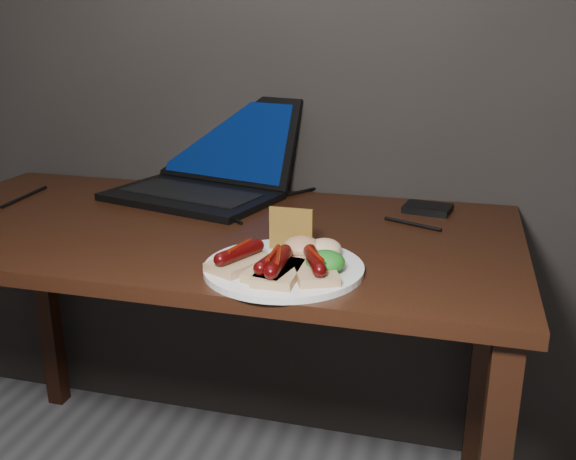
# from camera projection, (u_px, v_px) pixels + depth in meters

# --- Properties ---
(desk) EXTENTS (1.40, 0.70, 0.75)m
(desk) POSITION_uv_depth(u_px,v_px,m) (200.00, 262.00, 1.46)
(desk) COLOR black
(desk) RESTS_ON ground
(laptop) EXTENTS (0.49, 0.44, 0.25)m
(laptop) POSITION_uv_depth(u_px,v_px,m) (205.00, 175.00, 1.67)
(laptop) COLOR black
(laptop) RESTS_ON desk
(hard_drive) EXTENTS (0.12, 0.10, 0.02)m
(hard_drive) POSITION_uv_depth(u_px,v_px,m) (428.00, 209.00, 1.53)
(hard_drive) COLOR black
(hard_drive) RESTS_ON desk
(desk_cables) EXTENTS (1.06, 0.39, 0.01)m
(desk_cables) POSITION_uv_depth(u_px,v_px,m) (221.00, 204.00, 1.58)
(desk_cables) COLOR black
(desk_cables) RESTS_ON desk
(plate) EXTENTS (0.33, 0.33, 0.01)m
(plate) POSITION_uv_depth(u_px,v_px,m) (284.00, 268.00, 1.17)
(plate) COLOR white
(plate) RESTS_ON desk
(bread_sausage_left) EXTENTS (0.11, 0.13, 0.04)m
(bread_sausage_left) POSITION_uv_depth(u_px,v_px,m) (240.00, 258.00, 1.15)
(bread_sausage_left) COLOR #D2B57B
(bread_sausage_left) RESTS_ON plate
(bread_sausage_center) EXTENTS (0.09, 0.13, 0.04)m
(bread_sausage_center) POSITION_uv_depth(u_px,v_px,m) (273.00, 266.00, 1.12)
(bread_sausage_center) COLOR #D2B57B
(bread_sausage_center) RESTS_ON plate
(bread_sausage_right) EXTENTS (0.11, 0.13, 0.04)m
(bread_sausage_right) POSITION_uv_depth(u_px,v_px,m) (315.00, 266.00, 1.12)
(bread_sausage_right) COLOR #D2B57B
(bread_sausage_right) RESTS_ON plate
(bread_sausage_extra) EXTENTS (0.07, 0.12, 0.04)m
(bread_sausage_extra) POSITION_uv_depth(u_px,v_px,m) (278.00, 269.00, 1.11)
(bread_sausage_extra) COLOR #D2B57B
(bread_sausage_extra) RESTS_ON plate
(crispbread) EXTENTS (0.09, 0.01, 0.08)m
(crispbread) POSITION_uv_depth(u_px,v_px,m) (291.00, 229.00, 1.23)
(crispbread) COLOR olive
(crispbread) RESTS_ON plate
(salad_greens) EXTENTS (0.07, 0.07, 0.04)m
(salad_greens) POSITION_uv_depth(u_px,v_px,m) (325.00, 262.00, 1.13)
(salad_greens) COLOR #115010
(salad_greens) RESTS_ON plate
(salsa_mound) EXTENTS (0.07, 0.07, 0.04)m
(salsa_mound) POSITION_uv_depth(u_px,v_px,m) (302.00, 247.00, 1.20)
(salsa_mound) COLOR #9A230F
(salsa_mound) RESTS_ON plate
(coleslaw_mound) EXTENTS (0.06, 0.06, 0.04)m
(coleslaw_mound) POSITION_uv_depth(u_px,v_px,m) (325.00, 248.00, 1.20)
(coleslaw_mound) COLOR beige
(coleslaw_mound) RESTS_ON plate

